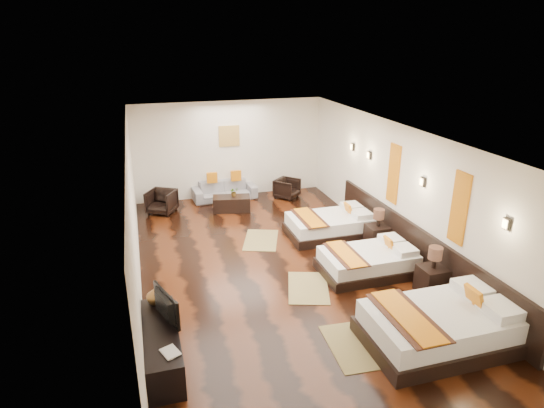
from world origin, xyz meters
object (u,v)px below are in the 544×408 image
object	(u,v)px
armchair_right	(287,188)
figurine	(156,295)
tv_console	(162,346)
sofa	(225,190)
nightstand_a	(432,277)
bed_mid	(369,261)
book	(163,355)
bed_far	(330,225)
bed_near	(442,326)
table_plant	(234,192)
tv	(161,307)
armchair_left	(162,202)
coffee_table	(232,204)
nightstand_b	(377,234)

from	to	relation	value
armchair_right	figurine	bearing A→B (deg)	-168.02
tv_console	sofa	xyz separation A→B (m)	(2.26, 6.80, -0.01)
nightstand_a	tv_console	world-z (taller)	nightstand_a
bed_mid	book	size ratio (longest dim) A/B	6.82
bed_far	book	size ratio (longest dim) A/B	7.19
bed_far	figurine	world-z (taller)	figurine
bed_near	sofa	distance (m)	7.82
tv_console	table_plant	distance (m)	6.31
tv	armchair_left	xyz separation A→B (m)	(0.37, 5.95, -0.46)
tv_console	sofa	world-z (taller)	tv_console
tv	book	size ratio (longest dim) A/B	2.91
coffee_table	nightstand_b	bearing A→B (deg)	-49.84
bed_far	nightstand_a	distance (m)	3.07
bed_far	armchair_right	world-z (taller)	bed_far
bed_mid	bed_far	xyz separation A→B (m)	(0.00, 1.94, 0.01)
nightstand_a	figurine	distance (m)	4.96
tv_console	sofa	distance (m)	7.16
nightstand_a	figurine	xyz separation A→B (m)	(-4.95, 0.17, 0.38)
nightstand_a	sofa	xyz separation A→B (m)	(-2.69, 6.24, -0.06)
tv_console	nightstand_b	bearing A→B (deg)	28.02
bed_far	nightstand_b	xyz separation A→B (m)	(0.75, -0.90, 0.06)
tv	armchair_right	size ratio (longest dim) A/B	1.27
nightstand_a	armchair_right	bearing A→B (deg)	98.86
bed_near	figurine	distance (m)	4.48
bed_mid	nightstand_b	bearing A→B (deg)	54.20
figurine	tv_console	bearing A→B (deg)	-90.00
nightstand_a	armchair_left	bearing A→B (deg)	128.79
figurine	coffee_table	distance (m)	5.60
nightstand_a	table_plant	size ratio (longest dim) A/B	3.83
bed_near	bed_mid	size ratio (longest dim) A/B	1.24
bed_near	bed_mid	xyz separation A→B (m)	(-0.01, 2.37, -0.06)
tv	table_plant	size ratio (longest dim) A/B	3.31
nightstand_a	tv	distance (m)	4.93
nightstand_a	nightstand_b	world-z (taller)	nightstand_a
figurine	armchair_left	size ratio (longest dim) A/B	0.46
coffee_table	bed_near	bearing A→B (deg)	-73.60
book	figurine	size ratio (longest dim) A/B	0.85
nightstand_b	sofa	size ratio (longest dim) A/B	0.50
nightstand_a	book	world-z (taller)	nightstand_a
bed_far	tv	distance (m)	5.33
bed_near	armchair_left	bearing A→B (deg)	118.48
sofa	coffee_table	world-z (taller)	sofa
tv_console	tv	bearing A→B (deg)	77.59
nightstand_a	table_plant	xyz separation A→B (m)	(-2.61, 5.30, 0.19)
nightstand_a	bed_far	bearing A→B (deg)	104.12
armchair_left	table_plant	distance (m)	1.96
bed_near	table_plant	size ratio (longest dim) A/B	9.60
nightstand_b	coffee_table	size ratio (longest dim) A/B	0.91
tv_console	armchair_right	world-z (taller)	armchair_right
tv_console	armchair_right	size ratio (longest dim) A/B	2.83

